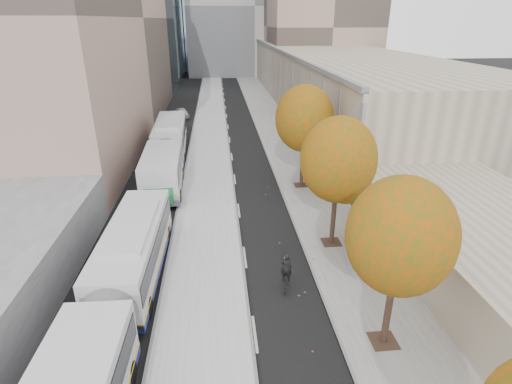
{
  "coord_description": "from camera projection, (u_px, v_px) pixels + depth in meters",
  "views": [
    {
      "loc": [
        -2.87,
        -7.13,
        12.3
      ],
      "look_at": [
        -0.69,
        15.39,
        2.5
      ],
      "focal_mm": 28.0,
      "sensor_mm": 36.0,
      "label": 1
    }
  ],
  "objects": [
    {
      "name": "sidewalk",
      "position": [
        282.0,
        141.0,
        43.97
      ],
      "size": [
        4.75,
        150.0,
        0.08
      ],
      "primitive_type": "cube",
      "color": "gray",
      "rests_on": "ground"
    },
    {
      "name": "building_tan",
      "position": [
        321.0,
        71.0,
        69.89
      ],
      "size": [
        18.0,
        92.0,
        8.0
      ],
      "primitive_type": "cube",
      "color": "gray",
      "rests_on": "ground"
    },
    {
      "name": "distant_car",
      "position": [
        182.0,
        113.0,
        54.23
      ],
      "size": [
        2.37,
        3.9,
        1.24
      ],
      "primitive_type": "imported",
      "rotation": [
        0.0,
        0.0,
        0.26
      ],
      "color": "#BDBDBD",
      "rests_on": "ground"
    },
    {
      "name": "building_far_block",
      "position": [
        251.0,
        7.0,
        93.9
      ],
      "size": [
        30.0,
        18.0,
        30.0
      ],
      "primitive_type": "cube",
      "color": "#AAA39C",
      "rests_on": "ground"
    },
    {
      "name": "cyclist",
      "position": [
        286.0,
        275.0,
        19.61
      ],
      "size": [
        0.72,
        1.6,
        1.98
      ],
      "rotation": [
        0.0,
        0.0,
        -0.19
      ],
      "color": "black",
      "rests_on": "ground"
    },
    {
      "name": "bus_shelter",
      "position": [
        383.0,
        226.0,
        21.29
      ],
      "size": [
        1.9,
        4.4,
        2.53
      ],
      "color": "#383A3F",
      "rests_on": "sidewalk"
    },
    {
      "name": "building_midrise",
      "position": [
        27.0,
        17.0,
        42.14
      ],
      "size": [
        24.0,
        46.0,
        25.0
      ],
      "primitive_type": "cube",
      "color": "gray",
      "rests_on": "ground"
    },
    {
      "name": "tree_b",
      "position": [
        400.0,
        236.0,
        14.53
      ],
      "size": [
        4.0,
        4.0,
        6.97
      ],
      "color": "#2D2117",
      "rests_on": "sidewalk"
    },
    {
      "name": "bus_platform",
      "position": [
        209.0,
        142.0,
        43.24
      ],
      "size": [
        4.25,
        150.0,
        0.15
      ],
      "primitive_type": "cube",
      "color": "#A3A3A3",
      "rests_on": "ground"
    },
    {
      "name": "tree_c",
      "position": [
        338.0,
        160.0,
        21.76
      ],
      "size": [
        4.2,
        4.2,
        7.28
      ],
      "color": "#2D2117",
      "rests_on": "sidewalk"
    },
    {
      "name": "tree_d",
      "position": [
        304.0,
        119.0,
        29.89
      ],
      "size": [
        4.4,
        4.4,
        7.6
      ],
      "color": "#2D2117",
      "rests_on": "sidewalk"
    },
    {
      "name": "bus_near",
      "position": [
        116.0,
        297.0,
        16.81
      ],
      "size": [
        2.88,
        17.06,
        2.84
      ],
      "rotation": [
        0.0,
        0.0,
        -0.02
      ],
      "color": "silver",
      "rests_on": "ground"
    },
    {
      "name": "bus_far",
      "position": [
        168.0,
        149.0,
        35.56
      ],
      "size": [
        3.43,
        18.87,
        3.13
      ],
      "rotation": [
        0.0,
        0.0,
        0.04
      ],
      "color": "silver",
      "rests_on": "ground"
    }
  ]
}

